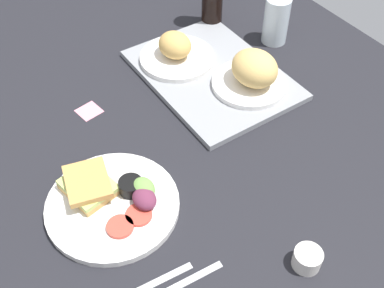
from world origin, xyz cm
name	(u,v)px	position (x,y,z in cm)	size (l,w,h in cm)	color
ground_plane	(177,160)	(0.00, 0.00, -1.50)	(190.00, 150.00, 3.00)	black
serving_tray	(212,75)	(-19.36, 23.65, 0.80)	(45.00, 33.00, 1.60)	gray
bread_plate_near	(176,52)	(-29.64, 18.51, 4.33)	(21.04, 21.04, 8.26)	white
bread_plate_far	(253,73)	(-8.93, 29.19, 5.94)	(19.93, 19.93, 10.33)	white
plate_with_salad	(112,200)	(4.47, -18.91, 1.71)	(28.55, 28.55, 5.40)	white
drinking_glass	(276,20)	(-23.35, 49.06, 6.95)	(7.37, 7.37, 13.90)	silver
espresso_cup	(307,259)	(37.86, 5.91, 2.00)	(5.60, 5.60, 4.00)	silver
fork	(152,284)	(25.13, -21.33, 0.25)	(17.00, 1.40, 0.50)	#B7B7BC
knife	(178,286)	(28.13, -17.33, 0.25)	(19.00, 1.40, 0.50)	#B7B7BC
sticky_note	(89,111)	(-25.37, -10.69, 0.06)	(5.60, 5.60, 0.12)	pink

